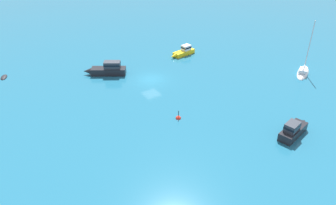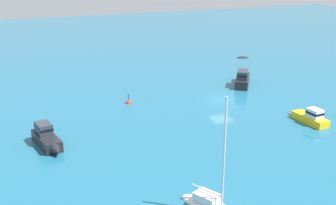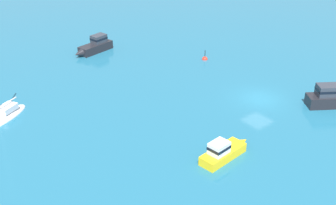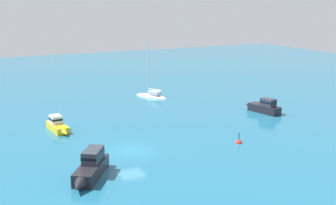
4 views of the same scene
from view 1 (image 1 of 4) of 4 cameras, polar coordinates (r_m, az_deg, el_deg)
name	(u,v)px [view 1 (image 1 of 4)]	position (r m, az deg, el deg)	size (l,w,h in m)	color
ground_plane	(151,80)	(50.20, -2.98, 3.99)	(160.00, 160.00, 0.00)	#1E607F
launch	(294,129)	(40.49, 21.10, -4.39)	(5.63, 2.42, 1.99)	black
motor_cruiser	(107,69)	(52.31, -10.51, 5.71)	(6.27, 4.84, 2.18)	black
cabin_cruiser	(184,52)	(58.79, 2.73, 8.87)	(5.18, 1.84, 1.67)	yellow
ketch	(303,72)	(56.36, 22.46, 4.89)	(5.79, 4.12, 8.84)	white
tender	(4,78)	(56.83, -26.70, 3.92)	(1.60, 2.15, 0.50)	black
channel_buoy	(178,118)	(41.03, 1.82, -2.76)	(0.68, 0.68, 1.47)	red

